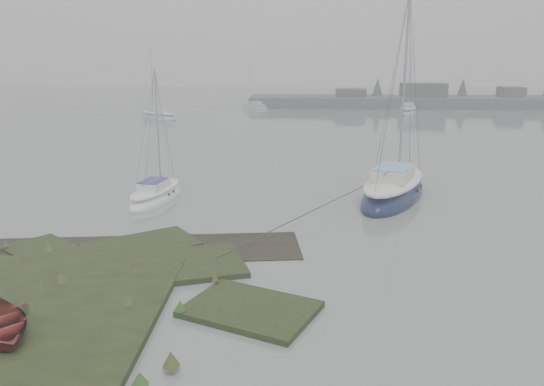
# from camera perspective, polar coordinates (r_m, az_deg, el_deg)

# --- Properties ---
(ground) EXTENTS (160.00, 160.00, 0.00)m
(ground) POSITION_cam_1_polar(r_m,az_deg,el_deg) (44.66, -0.11, 5.56)
(ground) COLOR gray
(ground) RESTS_ON ground
(far_shoreline) EXTENTS (60.00, 8.00, 4.15)m
(far_shoreline) POSITION_cam_1_polar(r_m,az_deg,el_deg) (80.31, 20.54, 9.29)
(far_shoreline) COLOR #4C4F51
(far_shoreline) RESTS_ON ground
(sailboat_main) EXTENTS (5.50, 8.13, 10.96)m
(sailboat_main) POSITION_cam_1_polar(r_m,az_deg,el_deg) (27.41, 12.91, 0.13)
(sailboat_main) COLOR #0D1636
(sailboat_main) RESTS_ON ground
(sailboat_white) EXTENTS (2.52, 5.10, 6.89)m
(sailboat_white) POSITION_cam_1_polar(r_m,az_deg,el_deg) (27.04, -12.39, -0.32)
(sailboat_white) COLOR white
(sailboat_white) RESTS_ON ground
(sailboat_far_a) EXTENTS (5.83, 5.20, 8.34)m
(sailboat_far_a) POSITION_cam_1_polar(r_m,az_deg,el_deg) (61.92, -12.13, 8.01)
(sailboat_far_a) COLOR #B0B6BA
(sailboat_far_a) RESTS_ON ground
(sailboat_far_b) EXTENTS (3.64, 6.26, 8.40)m
(sailboat_far_b) POSITION_cam_1_polar(r_m,az_deg,el_deg) (68.52, 14.41, 8.49)
(sailboat_far_b) COLOR #AEB3B7
(sailboat_far_b) RESTS_ON ground
(sailboat_far_c) EXTENTS (4.65, 4.25, 6.71)m
(sailboat_far_c) POSITION_cam_1_polar(r_m,az_deg,el_deg) (72.70, -1.93, 9.22)
(sailboat_far_c) COLOR silver
(sailboat_far_c) RESTS_ON ground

